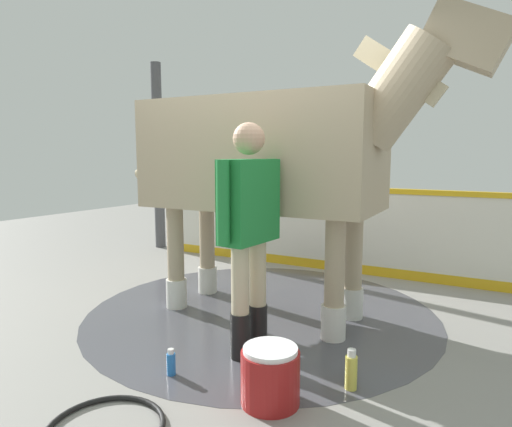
{
  "coord_description": "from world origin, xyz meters",
  "views": [
    {
      "loc": [
        3.37,
        2.03,
        1.5
      ],
      "look_at": [
        0.28,
        0.1,
        1.01
      ],
      "focal_mm": 31.23,
      "sensor_mm": 36.0,
      "label": 1
    }
  ],
  "objects_px": {
    "handler": "(249,223)",
    "bottle_spray": "(171,363)",
    "wash_bucket": "(270,376)",
    "horse": "(273,156)",
    "bottle_shampoo": "(351,371)"
  },
  "relations": [
    {
      "from": "wash_bucket",
      "to": "handler",
      "type": "bearing_deg",
      "value": -136.85
    },
    {
      "from": "wash_bucket",
      "to": "bottle_spray",
      "type": "relative_size",
      "value": 1.92
    },
    {
      "from": "horse",
      "to": "wash_bucket",
      "type": "relative_size",
      "value": 9.72
    },
    {
      "from": "handler",
      "to": "bottle_spray",
      "type": "xyz_separation_m",
      "value": [
        0.58,
        -0.26,
        -0.91
      ]
    },
    {
      "from": "horse",
      "to": "bottle_spray",
      "type": "height_order",
      "value": "horse"
    },
    {
      "from": "horse",
      "to": "bottle_spray",
      "type": "xyz_separation_m",
      "value": [
        1.37,
        -0.01,
        -1.39
      ]
    },
    {
      "from": "bottle_shampoo",
      "to": "bottle_spray",
      "type": "bearing_deg",
      "value": -66.72
    },
    {
      "from": "horse",
      "to": "handler",
      "type": "distance_m",
      "value": 0.96
    },
    {
      "from": "horse",
      "to": "bottle_shampoo",
      "type": "height_order",
      "value": "horse"
    },
    {
      "from": "horse",
      "to": "bottle_shampoo",
      "type": "xyz_separation_m",
      "value": [
        0.89,
        1.1,
        -1.36
      ]
    },
    {
      "from": "bottle_shampoo",
      "to": "wash_bucket",
      "type": "bearing_deg",
      "value": -40.77
    },
    {
      "from": "bottle_spray",
      "to": "wash_bucket",
      "type": "bearing_deg",
      "value": 94.62
    },
    {
      "from": "bottle_spray",
      "to": "horse",
      "type": "bearing_deg",
      "value": 179.73
    },
    {
      "from": "handler",
      "to": "bottle_spray",
      "type": "bearing_deg",
      "value": 68.52
    },
    {
      "from": "wash_bucket",
      "to": "bottle_spray",
      "type": "xyz_separation_m",
      "value": [
        0.06,
        -0.74,
        -0.09
      ]
    }
  ]
}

